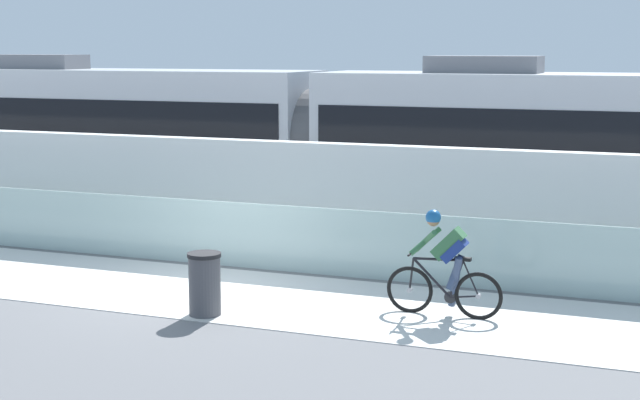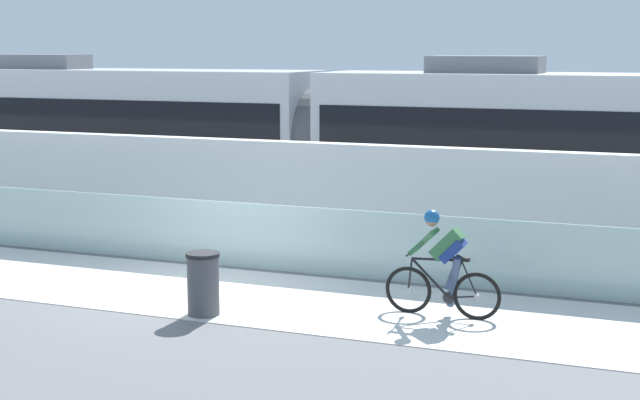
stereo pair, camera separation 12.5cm
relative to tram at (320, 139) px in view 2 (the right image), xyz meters
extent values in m
plane|color=slate|center=(0.46, -6.85, -1.89)|extent=(200.00, 200.00, 0.00)
cube|color=silver|center=(0.46, -6.85, -1.89)|extent=(32.00, 3.20, 0.01)
cube|color=#ADC6C1|center=(0.46, -5.00, -1.29)|extent=(32.00, 0.05, 1.20)
cube|color=white|center=(0.46, -3.20, -0.81)|extent=(32.00, 0.36, 2.16)
cube|color=#595654|center=(0.46, -0.72, -1.89)|extent=(32.00, 0.08, 0.01)
cube|color=#595654|center=(0.46, 0.72, -1.89)|extent=(32.00, 0.08, 0.01)
cube|color=silver|center=(-5.74, 0.00, 0.01)|extent=(11.00, 2.50, 3.10)
cube|color=black|center=(-5.74, 0.00, 0.36)|extent=(10.56, 2.54, 1.04)
cube|color=#4C4C51|center=(-5.74, 0.00, -1.36)|extent=(10.78, 2.53, 0.28)
cube|color=slate|center=(-7.72, 0.00, 1.74)|extent=(2.40, 1.10, 0.36)
cylinder|color=black|center=(-9.26, 0.72, -1.59)|extent=(0.60, 0.10, 0.60)
cube|color=#232326|center=(-2.22, 0.00, -1.53)|extent=(1.40, 1.88, 0.20)
cylinder|color=black|center=(-2.22, -0.72, -1.59)|extent=(0.60, 0.10, 0.60)
cylinder|color=black|center=(-2.22, 0.72, -1.59)|extent=(0.60, 0.10, 0.60)
cube|color=silver|center=(5.76, 0.00, 0.01)|extent=(11.00, 2.50, 3.10)
cube|color=black|center=(5.76, 0.00, 0.36)|extent=(10.56, 2.54, 1.04)
cube|color=#4C4C51|center=(5.76, 0.00, -1.36)|extent=(10.78, 2.53, 0.28)
cube|color=slate|center=(3.78, 0.00, 1.74)|extent=(2.40, 1.10, 0.36)
cube|color=#232326|center=(2.24, 0.00, -1.53)|extent=(1.40, 1.88, 0.20)
cylinder|color=black|center=(2.24, -0.72, -1.59)|extent=(0.60, 0.10, 0.60)
cylinder|color=black|center=(2.24, 0.72, -1.59)|extent=(0.60, 0.10, 0.60)
cylinder|color=#59595B|center=(0.01, 0.00, 0.01)|extent=(0.60, 2.30, 2.30)
torus|color=black|center=(4.15, -6.85, -1.53)|extent=(0.72, 0.06, 0.72)
cylinder|color=#99999E|center=(4.15, -6.85, -1.53)|extent=(0.07, 0.10, 0.07)
torus|color=black|center=(5.20, -6.85, -1.53)|extent=(0.72, 0.06, 0.72)
cylinder|color=#99999E|center=(5.20, -6.85, -1.53)|extent=(0.07, 0.10, 0.07)
cylinder|color=black|center=(4.48, -6.85, -1.32)|extent=(0.60, 0.04, 0.58)
cylinder|color=black|center=(4.86, -6.85, -1.30)|extent=(0.22, 0.04, 0.59)
cylinder|color=black|center=(4.57, -6.85, -1.03)|extent=(0.76, 0.04, 0.07)
cylinder|color=black|center=(4.98, -6.85, -1.56)|extent=(0.43, 0.03, 0.09)
cylinder|color=black|center=(5.07, -6.85, -1.27)|extent=(0.27, 0.02, 0.53)
cylinder|color=black|center=(4.17, -6.85, -1.29)|extent=(0.08, 0.03, 0.49)
cube|color=black|center=(4.95, -6.85, -0.99)|extent=(0.24, 0.10, 0.05)
cylinder|color=black|center=(4.20, -6.85, -0.94)|extent=(0.03, 0.58, 0.03)
cylinder|color=#262628|center=(4.77, -6.85, -1.59)|extent=(0.18, 0.02, 0.18)
cube|color=#33663F|center=(4.73, -6.85, -0.78)|extent=(0.50, 0.28, 0.51)
cube|color=navy|center=(4.83, -6.85, -0.87)|extent=(0.38, 0.30, 0.38)
sphere|color=#997051|center=(4.49, -6.85, -0.43)|extent=(0.20, 0.20, 0.20)
sphere|color=#195999|center=(4.49, -6.85, -0.40)|extent=(0.23, 0.23, 0.23)
cylinder|color=#33663F|center=(4.37, -6.85, -0.77)|extent=(0.44, 0.41, 0.41)
cylinder|color=#33663F|center=(4.37, -6.85, -0.77)|extent=(0.44, 0.41, 0.41)
cylinder|color=#384766|center=(4.84, -6.85, -1.35)|extent=(0.29, 0.33, 0.80)
cylinder|color=#384766|center=(4.84, -6.85, -1.21)|extent=(0.29, 0.33, 0.54)
cylinder|color=#47474C|center=(1.32, -8.10, -1.44)|extent=(0.48, 0.48, 0.90)
cylinder|color=black|center=(1.32, -8.10, -0.96)|extent=(0.51, 0.51, 0.06)
camera|label=1|loc=(7.96, -20.44, 2.08)|focal=53.68mm
camera|label=2|loc=(8.08, -20.40, 2.08)|focal=53.68mm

